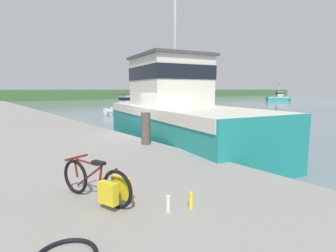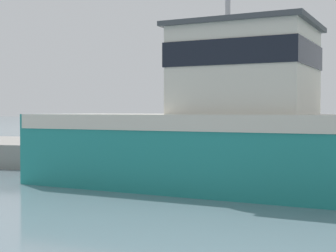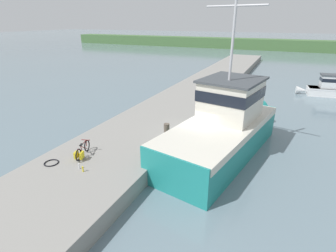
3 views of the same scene
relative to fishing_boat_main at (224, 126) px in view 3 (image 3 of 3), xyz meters
The scene contains 9 objects.
ground_plane 2.18m from the fishing_boat_main, behind, with size 320.00×320.00×0.00m, color slate.
dock_pier 5.20m from the fishing_boat_main, behind, with size 5.51×80.00×0.83m, color gray.
fishing_boat_main is the anchor object (origin of this frame).
boat_green_anchored 17.90m from the fishing_boat_main, 65.67° to the left, with size 6.99×2.25×4.82m.
bicycle_touring 7.81m from the fishing_boat_main, 138.33° to the right, with size 0.73×1.55×0.67m.
mooring_post 3.31m from the fishing_boat_main, 147.05° to the right, with size 0.31×0.31×1.05m, color #51473D.
hose_coil 9.23m from the fishing_boat_main, 136.96° to the right, with size 0.67×0.67×0.05m, color black.
water_bottle_by_bike 8.03m from the fishing_boat_main, 130.42° to the right, with size 0.06×0.06×0.25m, color silver.
water_bottle_on_curb 7.92m from the fishing_boat_main, 127.95° to the right, with size 0.06×0.06×0.26m, color yellow.
Camera 3 is at (4.30, -13.55, 7.16)m, focal length 28.00 mm.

